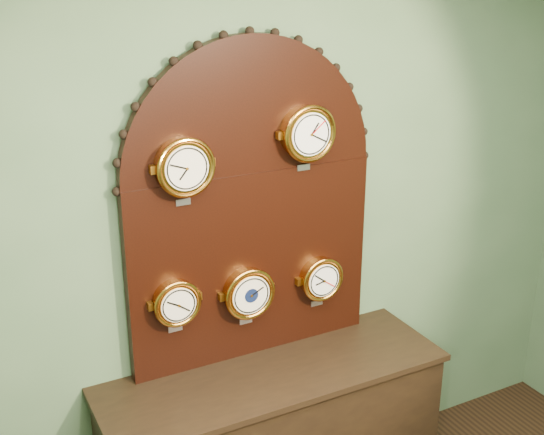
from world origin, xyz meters
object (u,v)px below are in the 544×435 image
roman_clock (184,167)px  display_board (251,194)px  tide_clock (321,278)px  hygrometer (176,302)px  arabic_clock (308,133)px  barometer (248,293)px

roman_clock → display_board: bearing=11.3°
display_board → tide_clock: (0.34, -0.07, -0.46)m
roman_clock → hygrometer: roman_clock is taller
arabic_clock → hygrometer: 0.94m
tide_clock → arabic_clock: bearing=-179.4°
display_board → tide_clock: size_ratio=5.58×
arabic_clock → hygrometer: bearing=179.9°
roman_clock → tide_clock: (0.67, 0.00, -0.65)m
roman_clock → arabic_clock: (0.58, -0.00, 0.08)m
display_board → hygrometer: size_ratio=5.71×
hygrometer → tide_clock: bearing=-0.0°
barometer → tide_clock: barometer is taller
display_board → barometer: bearing=-128.4°
roman_clock → arabic_clock: arabic_clock is taller
arabic_clock → hygrometer: size_ratio=1.16×
display_board → tide_clock: display_board is taller
display_board → roman_clock: 0.39m
hygrometer → barometer: size_ratio=0.89×
arabic_clock → barometer: 0.78m
arabic_clock → barometer: size_ratio=1.03×
hygrometer → tide_clock: 0.74m
display_board → hygrometer: display_board is taller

